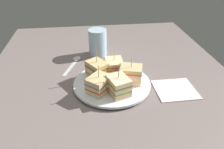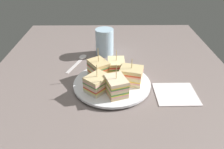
{
  "view_description": "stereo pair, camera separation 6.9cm",
  "coord_description": "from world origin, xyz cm",
  "px_view_note": "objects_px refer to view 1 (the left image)",
  "views": [
    {
      "loc": [
        58.14,
        -7.47,
        40.45
      ],
      "look_at": [
        0.0,
        0.0,
        4.37
      ],
      "focal_mm": 35.28,
      "sensor_mm": 36.0,
      "label": 1
    },
    {
      "loc": [
        58.61,
        -0.61,
        40.45
      ],
      "look_at": [
        0.0,
        0.0,
        4.37
      ],
      "focal_mm": 35.28,
      "sensor_mm": 36.0,
      "label": 2
    }
  ],
  "objects_px": {
    "napkin": "(175,89)",
    "drinking_glass": "(98,44)",
    "spoon": "(75,61)",
    "sandwich_wedge_2": "(118,86)",
    "sandwich_wedge_4": "(114,67)",
    "sandwich_wedge_3": "(131,74)",
    "plate": "(112,84)",
    "sandwich_wedge_0": "(97,70)",
    "sandwich_wedge_1": "(99,84)",
    "chip_pile": "(108,78)"
  },
  "relations": [
    {
      "from": "sandwich_wedge_1",
      "to": "napkin",
      "type": "bearing_deg",
      "value": -50.26
    },
    {
      "from": "sandwich_wedge_0",
      "to": "sandwich_wedge_3",
      "type": "relative_size",
      "value": 1.19
    },
    {
      "from": "sandwich_wedge_0",
      "to": "spoon",
      "type": "height_order",
      "value": "sandwich_wedge_0"
    },
    {
      "from": "spoon",
      "to": "napkin",
      "type": "relative_size",
      "value": 1.14
    },
    {
      "from": "plate",
      "to": "napkin",
      "type": "distance_m",
      "value": 0.2
    },
    {
      "from": "sandwich_wedge_3",
      "to": "sandwich_wedge_4",
      "type": "distance_m",
      "value": 0.07
    },
    {
      "from": "sandwich_wedge_0",
      "to": "sandwich_wedge_1",
      "type": "distance_m",
      "value": 0.08
    },
    {
      "from": "sandwich_wedge_2",
      "to": "sandwich_wedge_3",
      "type": "height_order",
      "value": "sandwich_wedge_2"
    },
    {
      "from": "sandwich_wedge_4",
      "to": "drinking_glass",
      "type": "bearing_deg",
      "value": -167.62
    },
    {
      "from": "sandwich_wedge_1",
      "to": "sandwich_wedge_4",
      "type": "bearing_deg",
      "value": 10.45
    },
    {
      "from": "sandwich_wedge_0",
      "to": "chip_pile",
      "type": "bearing_deg",
      "value": 12.58
    },
    {
      "from": "sandwich_wedge_3",
      "to": "sandwich_wedge_4",
      "type": "xyz_separation_m",
      "value": [
        -0.06,
        -0.05,
        -0.0
      ]
    },
    {
      "from": "sandwich_wedge_2",
      "to": "sandwich_wedge_4",
      "type": "xyz_separation_m",
      "value": [
        -0.12,
        0.0,
        -0.0
      ]
    },
    {
      "from": "sandwich_wedge_1",
      "to": "drinking_glass",
      "type": "distance_m",
      "value": 0.28
    },
    {
      "from": "plate",
      "to": "sandwich_wedge_4",
      "type": "relative_size",
      "value": 2.89
    },
    {
      "from": "sandwich_wedge_0",
      "to": "drinking_glass",
      "type": "bearing_deg",
      "value": 142.22
    },
    {
      "from": "plate",
      "to": "sandwich_wedge_0",
      "type": "height_order",
      "value": "sandwich_wedge_0"
    },
    {
      "from": "sandwich_wedge_2",
      "to": "spoon",
      "type": "xyz_separation_m",
      "value": [
        -0.24,
        -0.13,
        -0.04
      ]
    },
    {
      "from": "sandwich_wedge_1",
      "to": "spoon",
      "type": "distance_m",
      "value": 0.24
    },
    {
      "from": "sandwich_wedge_4",
      "to": "drinking_glass",
      "type": "distance_m",
      "value": 0.18
    },
    {
      "from": "plate",
      "to": "sandwich_wedge_0",
      "type": "distance_m",
      "value": 0.07
    },
    {
      "from": "plate",
      "to": "drinking_glass",
      "type": "bearing_deg",
      "value": -173.37
    },
    {
      "from": "sandwich_wedge_2",
      "to": "sandwich_wedge_0",
      "type": "bearing_deg",
      "value": 9.34
    },
    {
      "from": "drinking_glass",
      "to": "sandwich_wedge_2",
      "type": "bearing_deg",
      "value": 7.5
    },
    {
      "from": "sandwich_wedge_1",
      "to": "chip_pile",
      "type": "height_order",
      "value": "sandwich_wedge_1"
    },
    {
      "from": "sandwich_wedge_0",
      "to": "sandwich_wedge_3",
      "type": "distance_m",
      "value": 0.11
    },
    {
      "from": "sandwich_wedge_3",
      "to": "chip_pile",
      "type": "distance_m",
      "value": 0.07
    },
    {
      "from": "sandwich_wedge_2",
      "to": "sandwich_wedge_1",
      "type": "bearing_deg",
      "value": 52.66
    },
    {
      "from": "sandwich_wedge_1",
      "to": "sandwich_wedge_0",
      "type": "bearing_deg",
      "value": 40.64
    },
    {
      "from": "plate",
      "to": "spoon",
      "type": "relative_size",
      "value": 1.72
    },
    {
      "from": "plate",
      "to": "spoon",
      "type": "height_order",
      "value": "plate"
    },
    {
      "from": "sandwich_wedge_1",
      "to": "spoon",
      "type": "xyz_separation_m",
      "value": [
        -0.22,
        -0.08,
        -0.03
      ]
    },
    {
      "from": "sandwich_wedge_1",
      "to": "sandwich_wedge_3",
      "type": "relative_size",
      "value": 1.05
    },
    {
      "from": "sandwich_wedge_4",
      "to": "spoon",
      "type": "relative_size",
      "value": 0.6
    },
    {
      "from": "sandwich_wedge_4",
      "to": "spoon",
      "type": "distance_m",
      "value": 0.19
    },
    {
      "from": "napkin",
      "to": "drinking_glass",
      "type": "height_order",
      "value": "drinking_glass"
    },
    {
      "from": "sandwich_wedge_1",
      "to": "sandwich_wedge_4",
      "type": "height_order",
      "value": "sandwich_wedge_1"
    },
    {
      "from": "sandwich_wedge_0",
      "to": "sandwich_wedge_2",
      "type": "xyz_separation_m",
      "value": [
        0.1,
        0.05,
        -0.0
      ]
    },
    {
      "from": "sandwich_wedge_1",
      "to": "sandwich_wedge_2",
      "type": "xyz_separation_m",
      "value": [
        0.02,
        0.06,
        0.0
      ]
    },
    {
      "from": "sandwich_wedge_3",
      "to": "drinking_glass",
      "type": "distance_m",
      "value": 0.25
    },
    {
      "from": "chip_pile",
      "to": "sandwich_wedge_3",
      "type": "bearing_deg",
      "value": 83.58
    },
    {
      "from": "sandwich_wedge_1",
      "to": "chip_pile",
      "type": "bearing_deg",
      "value": 7.28
    },
    {
      "from": "sandwich_wedge_2",
      "to": "drinking_glass",
      "type": "height_order",
      "value": "sandwich_wedge_2"
    },
    {
      "from": "sandwich_wedge_3",
      "to": "napkin",
      "type": "distance_m",
      "value": 0.15
    },
    {
      "from": "plate",
      "to": "sandwich_wedge_3",
      "type": "bearing_deg",
      "value": 91.4
    },
    {
      "from": "spoon",
      "to": "drinking_glass",
      "type": "height_order",
      "value": "drinking_glass"
    },
    {
      "from": "sandwich_wedge_0",
      "to": "sandwich_wedge_4",
      "type": "distance_m",
      "value": 0.06
    },
    {
      "from": "sandwich_wedge_4",
      "to": "chip_pile",
      "type": "relative_size",
      "value": 1.29
    },
    {
      "from": "sandwich_wedge_2",
      "to": "chip_pile",
      "type": "bearing_deg",
      "value": -1.61
    },
    {
      "from": "sandwich_wedge_4",
      "to": "drinking_glass",
      "type": "height_order",
      "value": "drinking_glass"
    }
  ]
}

